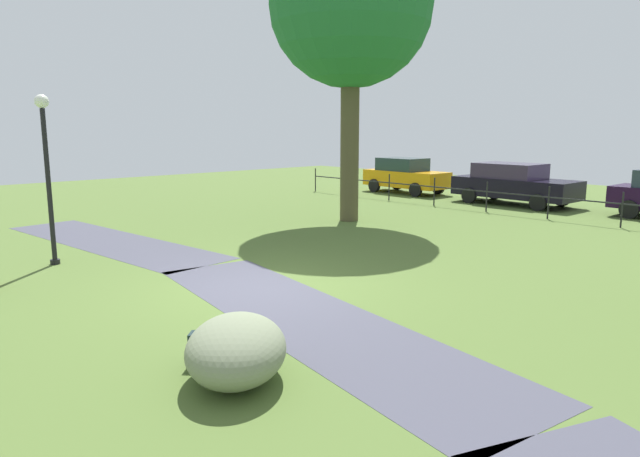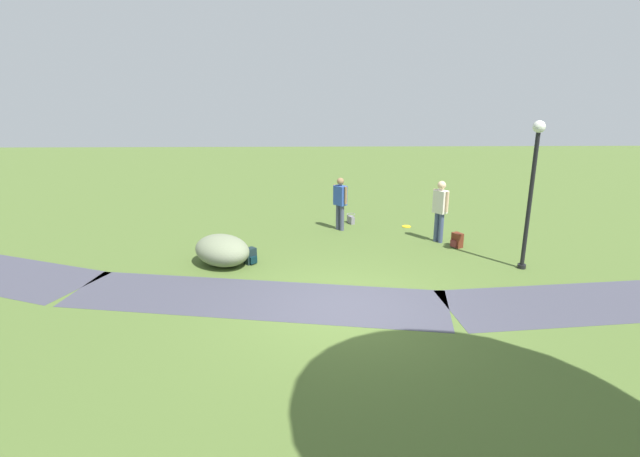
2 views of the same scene
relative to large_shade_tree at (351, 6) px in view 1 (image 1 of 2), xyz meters
name	(u,v)px [view 1 (image 1 of 2)]	position (x,y,z in m)	size (l,w,h in m)	color
ground_plane	(260,287)	(4.16, -6.65, -6.44)	(48.00, 48.00, 0.00)	#4D652D
footpath_segment_near	(110,241)	(-1.86, -6.92, -6.44)	(8.15, 2.72, 0.01)	#41414E
footpath_segment_mid	(309,318)	(6.07, -7.16, -6.44)	(8.20, 3.17, 0.01)	#41414E
large_shade_tree	(351,6)	(0.00, 0.00, 0.00)	(4.89, 4.89, 8.94)	#4E482D
lamp_post	(47,161)	(-0.26, -8.79, -4.25)	(0.28, 0.28, 3.55)	black
lawn_boulder	(236,349)	(7.09, -9.19, -6.07)	(1.92, 1.89, 0.75)	gray
backpack_by_boulder	(202,349)	(6.41, -9.24, -6.25)	(0.35, 0.35, 0.40)	black
park_fence	(549,200)	(4.16, 4.85, -5.82)	(22.05, 0.05, 1.05)	#232326
parked_suv_orange	(405,175)	(-3.60, 7.30, -5.64)	(3.92, 1.81, 1.56)	orange
parked_wagon_silver	(514,183)	(1.65, 7.26, -5.63)	(4.59, 2.07, 1.56)	black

